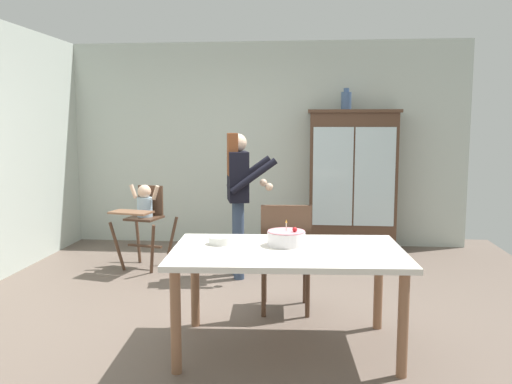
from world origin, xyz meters
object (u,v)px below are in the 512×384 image
object	(u,v)px
china_cabinet	(352,180)
high_chair_with_toddler	(144,211)
dining_table	(287,260)
birthday_cake	(286,238)
dining_chair_far_side	(286,250)
adult_person	(239,187)
serving_bowl	(221,240)
ceramic_vase	(346,100)

from	to	relation	value
china_cabinet	high_chair_with_toddler	world-z (taller)	china_cabinet
dining_table	birthday_cake	world-z (taller)	birthday_cake
high_chair_with_toddler	dining_chair_far_side	size ratio (longest dim) A/B	0.99
dining_table	birthday_cake	size ratio (longest dim) A/B	6.07
china_cabinet	dining_chair_far_side	xyz separation A→B (m)	(-0.75, -2.48, -0.35)
adult_person	serving_bowl	world-z (taller)	adult_person
high_chair_with_toddler	dining_chair_far_side	distance (m)	2.12
birthday_cake	dining_chair_far_side	size ratio (longest dim) A/B	0.29
china_cabinet	birthday_cake	size ratio (longest dim) A/B	6.44
china_cabinet	high_chair_with_toddler	distance (m)	2.67
dining_chair_far_side	birthday_cake	bearing A→B (deg)	89.09
dining_table	dining_chair_far_side	xyz separation A→B (m)	(-0.04, 0.72, -0.10)
high_chair_with_toddler	serving_bowl	world-z (taller)	high_chair_with_toddler
ceramic_vase	dining_table	world-z (taller)	ceramic_vase
china_cabinet	dining_table	distance (m)	3.29
china_cabinet	birthday_cake	xyz separation A→B (m)	(-0.72, -3.09, -0.11)
birthday_cake	ceramic_vase	bearing A→B (deg)	78.57
ceramic_vase	adult_person	size ratio (longest dim) A/B	0.18
adult_person	birthday_cake	xyz separation A→B (m)	(0.57, -1.68, -0.17)
birthday_cake	adult_person	bearing A→B (deg)	108.68
ceramic_vase	high_chair_with_toddler	size ratio (longest dim) A/B	0.28
serving_bowl	dining_chair_far_side	size ratio (longest dim) A/B	0.19
ceramic_vase	high_chair_with_toddler	world-z (taller)	ceramic_vase
serving_bowl	dining_chair_far_side	xyz separation A→B (m)	(0.46, 0.61, -0.21)
high_chair_with_toddler	serving_bowl	size ratio (longest dim) A/B	5.28
birthday_cake	serving_bowl	world-z (taller)	birthday_cake
china_cabinet	serving_bowl	xyz separation A→B (m)	(-1.21, -3.09, -0.14)
birthday_cake	dining_chair_far_side	xyz separation A→B (m)	(-0.03, 0.61, -0.24)
dining_chair_far_side	ceramic_vase	bearing A→B (deg)	-108.26
china_cabinet	high_chair_with_toddler	xyz separation A→B (m)	(-2.40, -1.14, -0.25)
adult_person	dining_table	world-z (taller)	adult_person
china_cabinet	dining_table	bearing A→B (deg)	-102.43
dining_table	serving_bowl	world-z (taller)	serving_bowl
high_chair_with_toddler	dining_table	world-z (taller)	high_chair_with_toddler
ceramic_vase	birthday_cake	xyz separation A→B (m)	(-0.62, -3.09, -1.13)
high_chair_with_toddler	adult_person	bearing A→B (deg)	-0.34
china_cabinet	ceramic_vase	world-z (taller)	ceramic_vase
birthday_cake	high_chair_with_toddler	bearing A→B (deg)	130.74
dining_chair_far_side	high_chair_with_toddler	bearing A→B (deg)	-42.64
dining_table	serving_bowl	xyz separation A→B (m)	(-0.50, 0.12, 0.11)
high_chair_with_toddler	dining_table	size ratio (longest dim) A/B	0.56
ceramic_vase	dining_table	size ratio (longest dim) A/B	0.16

